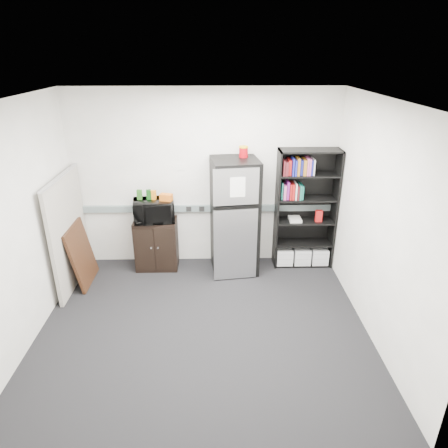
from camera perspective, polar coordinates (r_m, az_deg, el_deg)
name	(u,v)px	position (r m, az deg, el deg)	size (l,w,h in m)	color
floor	(203,326)	(5.13, -2.95, -14.30)	(4.00, 4.00, 0.00)	black
wall_back	(204,180)	(6.08, -2.81, 6.32)	(4.00, 0.02, 2.70)	silver
wall_right	(379,225)	(4.80, 21.30, -0.14)	(0.02, 3.50, 2.70)	silver
wall_left	(19,228)	(4.93, -27.21, -0.55)	(0.02, 3.50, 2.70)	silver
ceiling	(198,100)	(4.08, -3.77, 17.22)	(4.00, 3.50, 0.02)	white
electrical_raceway	(205,208)	(6.20, -2.73, 2.26)	(3.92, 0.05, 0.10)	slate
wall_note	(181,167)	(6.03, -6.20, 8.06)	(0.14, 0.00, 0.10)	white
bookshelf	(305,210)	(6.20, 11.52, 1.92)	(0.90, 0.34, 1.85)	black
cubicle_partition	(69,232)	(6.00, -21.29, -1.04)	(0.06, 1.30, 1.62)	gray
cabinet	(157,244)	(6.26, -9.61, -2.83)	(0.64, 0.43, 0.80)	black
microwave	(154,211)	(6.02, -9.99, 1.90)	(0.59, 0.40, 0.33)	black
snack_box_a	(139,195)	(6.01, -11.98, 4.11)	(0.07, 0.05, 0.15)	#225518
snack_box_b	(149,195)	(5.98, -10.71, 4.14)	(0.07, 0.05, 0.15)	#0C370D
snack_box_c	(154,195)	(5.97, -10.02, 4.11)	(0.07, 0.05, 0.14)	orange
snack_bag	(166,197)	(5.91, -8.26, 3.80)	(0.18, 0.10, 0.10)	#CD5E14
refrigerator	(235,217)	(5.93, 1.52, 1.01)	(0.74, 0.76, 1.75)	black
coffee_can	(244,151)	(5.77, 2.80, 10.38)	(0.13, 0.13, 0.18)	#A1070F
framed_poster	(82,254)	(6.11, -19.65, -4.13)	(0.20, 0.70, 0.90)	black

